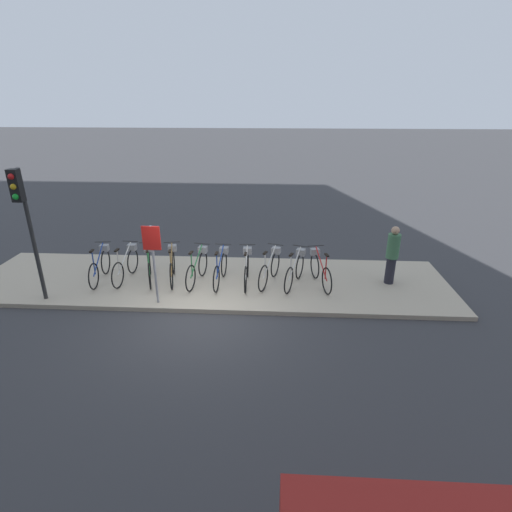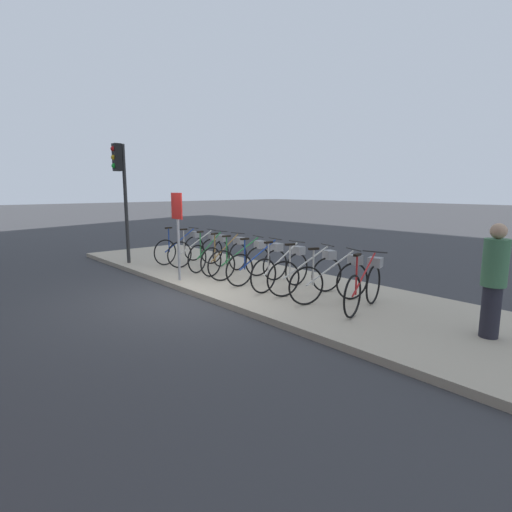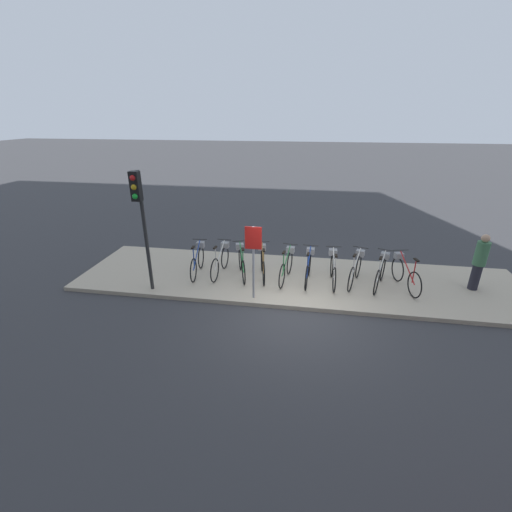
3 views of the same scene
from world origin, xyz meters
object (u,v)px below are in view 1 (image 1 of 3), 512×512
at_px(parked_bicycle_5, 221,267).
at_px(parked_bicycle_9, 320,269).
at_px(parked_bicycle_2, 149,265).
at_px(traffic_light, 23,209).
at_px(parked_bicycle_3, 172,265).
at_px(parked_bicycle_8, 296,269).
at_px(parked_bicycle_7, 271,267).
at_px(parked_bicycle_0, 100,264).
at_px(parked_bicycle_4, 198,266).
at_px(parked_bicycle_1, 127,264).
at_px(parked_bicycle_6, 247,268).
at_px(sign_post, 153,252).
at_px(pedestrian, 392,254).

bearing_deg(parked_bicycle_5, parked_bicycle_9, 0.78).
height_order(parked_bicycle_2, traffic_light, traffic_light).
relative_size(parked_bicycle_3, parked_bicycle_8, 1.03).
bearing_deg(parked_bicycle_7, parked_bicycle_0, -178.78).
bearing_deg(traffic_light, parked_bicycle_0, 53.11).
distance_m(parked_bicycle_2, parked_bicycle_4, 1.41).
bearing_deg(parked_bicycle_1, parked_bicycle_2, -2.54).
distance_m(parked_bicycle_6, parked_bicycle_8, 1.36).
relative_size(parked_bicycle_5, sign_post, 0.85).
relative_size(parked_bicycle_3, parked_bicycle_4, 0.99).
bearing_deg(parked_bicycle_7, parked_bicycle_8, -7.39).
bearing_deg(parked_bicycle_1, parked_bicycle_4, -2.00).
bearing_deg(parked_bicycle_0, parked_bicycle_5, 0.23).
bearing_deg(parked_bicycle_2, parked_bicycle_0, -177.10).
distance_m(parked_bicycle_2, pedestrian, 6.79).
height_order(parked_bicycle_1, parked_bicycle_6, same).
relative_size(parked_bicycle_0, pedestrian, 1.05).
bearing_deg(parked_bicycle_2, sign_post, -65.86).
relative_size(parked_bicycle_6, parked_bicycle_9, 1.02).
height_order(traffic_light, sign_post, traffic_light).
relative_size(parked_bicycle_0, parked_bicycle_5, 1.00).
bearing_deg(parked_bicycle_2, parked_bicycle_6, -1.02).
height_order(parked_bicycle_1, parked_bicycle_5, same).
distance_m(parked_bicycle_4, parked_bicycle_5, 0.65).
distance_m(parked_bicycle_5, pedestrian, 4.75).
bearing_deg(parked_bicycle_4, parked_bicycle_7, 2.12).
bearing_deg(parked_bicycle_1, parked_bicycle_0, -172.10).
distance_m(parked_bicycle_2, parked_bicycle_6, 2.78).
height_order(parked_bicycle_5, traffic_light, traffic_light).
distance_m(parked_bicycle_0, parked_bicycle_6, 4.16).
distance_m(parked_bicycle_0, sign_post, 2.54).
bearing_deg(parked_bicycle_8, sign_post, -159.93).
relative_size(parked_bicycle_2, parked_bicycle_3, 0.97).
relative_size(parked_bicycle_2, parked_bicycle_4, 0.97).
xyz_separation_m(parked_bicycle_2, parked_bicycle_3, (0.66, 0.03, 0.00)).
xyz_separation_m(parked_bicycle_4, parked_bicycle_7, (2.04, 0.08, 0.00)).
height_order(parked_bicycle_7, parked_bicycle_8, same).
height_order(parked_bicycle_1, parked_bicycle_7, same).
height_order(parked_bicycle_7, traffic_light, traffic_light).
bearing_deg(traffic_light, parked_bicycle_8, 11.64).
bearing_deg(parked_bicycle_9, parked_bicycle_3, 179.27).
xyz_separation_m(parked_bicycle_0, parked_bicycle_6, (4.16, 0.02, 0.00)).
distance_m(parked_bicycle_6, pedestrian, 4.03).
relative_size(parked_bicycle_0, parked_bicycle_8, 1.05).
height_order(parked_bicycle_2, parked_bicycle_9, same).
xyz_separation_m(parked_bicycle_0, parked_bicycle_5, (3.44, 0.01, 0.00)).
bearing_deg(parked_bicycle_1, parked_bicycle_3, 0.18).
bearing_deg(parked_bicycle_4, parked_bicycle_6, -0.28).
bearing_deg(parked_bicycle_1, parked_bicycle_8, -1.04).
height_order(parked_bicycle_2, sign_post, sign_post).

